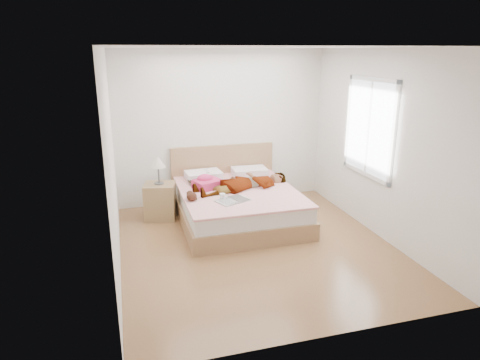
{
  "coord_description": "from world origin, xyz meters",
  "views": [
    {
      "loc": [
        -1.67,
        -5.05,
        2.57
      ],
      "look_at": [
        0.0,
        0.85,
        0.7
      ],
      "focal_mm": 32.0,
      "sensor_mm": 36.0,
      "label": 1
    }
  ],
  "objects": [
    {
      "name": "phone",
      "position": [
        -0.38,
        1.46,
        0.71
      ],
      "size": [
        0.07,
        0.11,
        0.06
      ],
      "primitive_type": "cube",
      "rotation": [
        0.44,
        0.0,
        0.23
      ],
      "color": "silver",
      "rests_on": "bed"
    },
    {
      "name": "hair",
      "position": [
        -0.45,
        1.51,
        0.55
      ],
      "size": [
        0.63,
        0.7,
        0.09
      ],
      "primitive_type": "ellipsoid",
      "rotation": [
        0.0,
        0.0,
        -0.29
      ],
      "color": "black",
      "rests_on": "bed"
    },
    {
      "name": "bed",
      "position": [
        0.0,
        1.04,
        0.28
      ],
      "size": [
        1.8,
        2.08,
        1.0
      ],
      "color": "olive",
      "rests_on": "ground"
    },
    {
      "name": "towel",
      "position": [
        -0.44,
        1.19,
        0.6
      ],
      "size": [
        0.49,
        0.44,
        0.21
      ],
      "color": "#D53A70",
      "rests_on": "bed"
    },
    {
      "name": "magazine",
      "position": [
        -0.2,
        0.49,
        0.52
      ],
      "size": [
        0.54,
        0.45,
        0.03
      ],
      "color": "silver",
      "rests_on": "bed"
    },
    {
      "name": "plush_toy",
      "position": [
        -0.77,
        0.68,
        0.58
      ],
      "size": [
        0.17,
        0.24,
        0.12
      ],
      "color": "black",
      "rests_on": "bed"
    },
    {
      "name": "coffee_mug",
      "position": [
        -0.33,
        0.59,
        0.56
      ],
      "size": [
        0.12,
        0.09,
        0.09
      ],
      "color": "silver",
      "rests_on": "bed"
    },
    {
      "name": "ground",
      "position": [
        0.0,
        0.0,
        0.0
      ],
      "size": [
        4.0,
        4.0,
        0.0
      ],
      "primitive_type": "plane",
      "color": "#4D2D18",
      "rests_on": "ground"
    },
    {
      "name": "woman",
      "position": [
        0.12,
        1.06,
        0.62
      ],
      "size": [
        1.69,
        0.95,
        0.22
      ],
      "primitive_type": "imported",
      "rotation": [
        0.0,
        0.0,
        -1.34
      ],
      "color": "white",
      "rests_on": "bed"
    },
    {
      "name": "room_shell",
      "position": [
        1.77,
        0.3,
        1.5
      ],
      "size": [
        4.0,
        4.0,
        4.0
      ],
      "color": "white",
      "rests_on": "ground"
    },
    {
      "name": "nightstand",
      "position": [
        -1.15,
        1.39,
        0.33
      ],
      "size": [
        0.55,
        0.51,
        1.01
      ],
      "color": "olive",
      "rests_on": "ground"
    }
  ]
}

